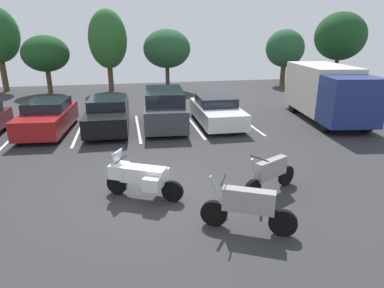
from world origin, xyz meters
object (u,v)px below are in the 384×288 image
(car_white, at_px, (217,111))
(box_truck, at_px, (327,91))
(motorcycle_second, at_px, (270,174))
(car_charcoal, at_px, (165,108))
(car_red, at_px, (48,117))
(car_black, at_px, (108,114))
(motorcycle_third, at_px, (248,207))
(motorcycle_touring, at_px, (141,176))

(car_white, height_order, box_truck, box_truck)
(motorcycle_second, xyz_separation_m, car_charcoal, (-2.08, 7.80, 0.31))
(car_red, distance_m, car_black, 2.70)
(motorcycle_third, height_order, car_black, car_black)
(motorcycle_third, height_order, box_truck, box_truck)
(motorcycle_touring, bearing_deg, car_red, 117.75)
(motorcycle_third, height_order, car_white, car_white)
(motorcycle_third, relative_size, car_red, 0.46)
(box_truck, bearing_deg, motorcycle_second, -130.88)
(motorcycle_touring, relative_size, car_black, 0.45)
(motorcycle_second, height_order, car_charcoal, car_charcoal)
(motorcycle_touring, distance_m, car_black, 7.32)
(motorcycle_touring, relative_size, car_white, 0.45)
(motorcycle_touring, height_order, car_charcoal, car_charcoal)
(motorcycle_second, relative_size, car_black, 0.42)
(motorcycle_touring, distance_m, car_charcoal, 7.50)
(motorcycle_touring, distance_m, car_white, 8.29)
(motorcycle_second, relative_size, motorcycle_third, 0.96)
(motorcycle_third, distance_m, car_charcoal, 9.53)
(motorcycle_third, xyz_separation_m, car_black, (-3.46, 9.39, 0.11))
(motorcycle_third, relative_size, box_truck, 0.31)
(motorcycle_touring, bearing_deg, box_truck, 34.49)
(car_red, xyz_separation_m, car_black, (2.70, -0.06, 0.01))
(motorcycle_second, xyz_separation_m, motorcycle_third, (-1.32, -1.69, 0.03))
(motorcycle_touring, xyz_separation_m, car_black, (-1.13, 7.23, 0.10))
(motorcycle_touring, relative_size, box_truck, 0.32)
(car_black, relative_size, car_charcoal, 0.95)
(car_black, bearing_deg, motorcycle_third, -69.79)
(car_charcoal, height_order, car_white, car_charcoal)
(car_red, height_order, car_black, same)
(car_black, distance_m, car_charcoal, 2.71)
(motorcycle_second, distance_m, motorcycle_third, 2.15)
(car_red, height_order, car_white, car_red)
(box_truck, bearing_deg, motorcycle_third, -130.36)
(motorcycle_touring, height_order, car_white, car_white)
(car_red, height_order, box_truck, box_truck)
(motorcycle_third, height_order, car_red, car_red)
(car_white, bearing_deg, motorcycle_third, -101.16)
(motorcycle_second, distance_m, car_white, 7.65)
(motorcycle_third, distance_m, car_red, 11.28)
(motorcycle_touring, xyz_separation_m, motorcycle_third, (2.32, -2.16, -0.01))
(car_red, relative_size, box_truck, 0.68)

